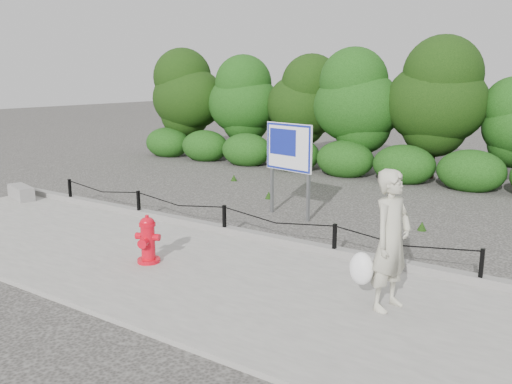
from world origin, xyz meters
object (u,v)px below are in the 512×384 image
object	(u,v)px
pedestrian	(389,242)
concrete_block	(21,192)
advertising_sign	(289,151)
fire_hydrant	(148,240)

from	to	relation	value
pedestrian	concrete_block	world-z (taller)	pedestrian
advertising_sign	pedestrian	bearing A→B (deg)	-32.08
pedestrian	concrete_block	size ratio (longest dim) A/B	1.83
concrete_block	pedestrian	bearing A→B (deg)	-5.97
pedestrian	advertising_sign	bearing A→B (deg)	57.78
fire_hydrant	advertising_sign	distance (m)	4.44
fire_hydrant	pedestrian	distance (m)	4.19
pedestrian	fire_hydrant	bearing A→B (deg)	109.46
pedestrian	concrete_block	distance (m)	10.58
concrete_block	advertising_sign	size ratio (longest dim) A/B	0.49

